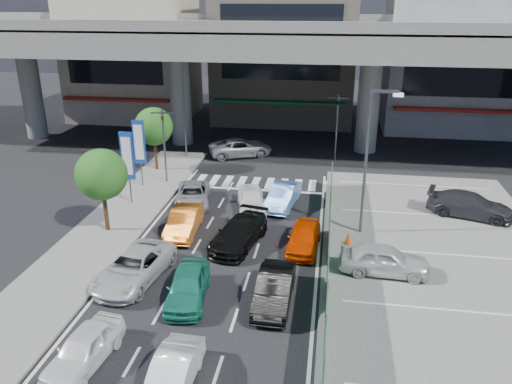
% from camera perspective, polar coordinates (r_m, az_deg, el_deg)
% --- Properties ---
extents(ground, '(120.00, 120.00, 0.00)m').
position_cam_1_polar(ground, '(23.82, -4.93, -9.84)').
color(ground, black).
rests_on(ground, ground).
extents(parking_lot, '(12.00, 28.00, 0.06)m').
position_cam_1_polar(parking_lot, '(25.66, 21.18, -8.82)').
color(parking_lot, '#5C5B59').
rests_on(parking_lot, ground).
extents(sidewalk_left, '(4.00, 30.00, 0.12)m').
position_cam_1_polar(sidewalk_left, '(29.32, -16.54, -4.23)').
color(sidewalk_left, '#5C5B59').
rests_on(sidewalk_left, ground).
extents(fence_run, '(0.16, 22.00, 1.80)m').
position_cam_1_polar(fence_run, '(23.67, 8.27, -7.69)').
color(fence_run, '#1F5C30').
rests_on(fence_run, ground).
extents(expressway, '(64.00, 14.00, 10.75)m').
position_cam_1_polar(expressway, '(42.15, 1.91, 16.68)').
color(expressway, slate).
rests_on(expressway, ground).
extents(building_west, '(12.00, 10.90, 13.00)m').
position_cam_1_polar(building_west, '(56.10, -13.81, 15.01)').
color(building_west, '#9E967F').
rests_on(building_west, ground).
extents(building_center, '(14.00, 10.90, 15.00)m').
position_cam_1_polar(building_center, '(53.12, 3.40, 16.31)').
color(building_center, gray).
rests_on(building_center, ground).
extents(building_east, '(12.00, 10.90, 12.00)m').
position_cam_1_polar(building_east, '(53.18, 21.17, 13.32)').
color(building_east, gray).
rests_on(building_east, ground).
extents(traffic_light_left, '(1.60, 1.24, 5.20)m').
position_cam_1_polar(traffic_light_left, '(34.68, -10.56, 7.14)').
color(traffic_light_left, '#595B60').
rests_on(traffic_light_left, ground).
extents(traffic_light_right, '(1.60, 1.24, 5.20)m').
position_cam_1_polar(traffic_light_right, '(39.60, 9.31, 9.02)').
color(traffic_light_right, '#595B60').
rests_on(traffic_light_right, ground).
extents(street_lamp_right, '(1.65, 0.22, 8.00)m').
position_cam_1_polar(street_lamp_right, '(26.87, 12.92, 4.58)').
color(street_lamp_right, '#595B60').
rests_on(street_lamp_right, ground).
extents(street_lamp_left, '(1.65, 0.22, 8.00)m').
position_cam_1_polar(street_lamp_left, '(40.11, -8.04, 10.46)').
color(street_lamp_left, '#595B60').
rests_on(street_lamp_left, ground).
extents(signboard_near, '(0.80, 0.14, 4.70)m').
position_cam_1_polar(signboard_near, '(31.69, -14.49, 3.80)').
color(signboard_near, '#595B60').
rests_on(signboard_near, ground).
extents(signboard_far, '(0.80, 0.14, 4.70)m').
position_cam_1_polar(signboard_far, '(34.49, -13.21, 5.35)').
color(signboard_far, '#595B60').
rests_on(signboard_far, ground).
extents(tree_near, '(2.80, 2.80, 4.80)m').
position_cam_1_polar(tree_near, '(28.08, -17.25, 1.90)').
color(tree_near, '#382314').
rests_on(tree_near, ground).
extents(tree_far, '(2.80, 2.80, 4.80)m').
position_cam_1_polar(tree_far, '(37.63, -11.60, 7.34)').
color(tree_far, '#382314').
rests_on(tree_far, ground).
extents(van_white_back_left, '(1.98, 3.94, 1.29)m').
position_cam_1_polar(van_white_back_left, '(19.64, -19.06, -16.55)').
color(van_white_back_left, white).
rests_on(van_white_back_left, ground).
extents(hatch_white_back_mid, '(1.39, 3.76, 1.23)m').
position_cam_1_polar(hatch_white_back_mid, '(17.91, -9.58, -19.91)').
color(hatch_white_back_mid, white).
rests_on(hatch_white_back_mid, ground).
extents(sedan_white_mid_left, '(3.00, 5.25, 1.38)m').
position_cam_1_polar(sedan_white_mid_left, '(23.93, -13.78, -8.36)').
color(sedan_white_mid_left, silver).
rests_on(sedan_white_mid_left, ground).
extents(taxi_teal_mid, '(2.07, 4.21, 1.38)m').
position_cam_1_polar(taxi_teal_mid, '(22.11, -7.80, -10.59)').
color(taxi_teal_mid, '#1F8469').
rests_on(taxi_teal_mid, ground).
extents(hatch_black_mid_right, '(1.52, 4.21, 1.38)m').
position_cam_1_polar(hatch_black_mid_right, '(21.72, 2.12, -11.02)').
color(hatch_black_mid_right, black).
rests_on(hatch_black_mid_right, ground).
extents(taxi_orange_left, '(1.69, 4.26, 1.38)m').
position_cam_1_polar(taxi_orange_left, '(27.98, -8.20, -3.35)').
color(taxi_orange_left, orange).
rests_on(taxi_orange_left, ground).
extents(sedan_black_mid, '(2.91, 5.06, 1.38)m').
position_cam_1_polar(sedan_black_mid, '(26.39, -1.96, -4.73)').
color(sedan_black_mid, black).
rests_on(sedan_black_mid, ground).
extents(taxi_orange_right, '(1.80, 3.99, 1.33)m').
position_cam_1_polar(taxi_orange_right, '(26.11, 5.50, -5.19)').
color(taxi_orange_right, '#E33A00').
rests_on(taxi_orange_right, ground).
extents(wagon_silver_front_left, '(2.91, 4.75, 1.23)m').
position_cam_1_polar(wagon_silver_front_left, '(31.72, -7.24, -0.36)').
color(wagon_silver_front_left, '#97989E').
rests_on(wagon_silver_front_left, ground).
extents(sedan_white_front_mid, '(2.50, 4.31, 1.38)m').
position_cam_1_polar(sedan_white_front_mid, '(30.56, -0.52, -0.90)').
color(sedan_white_front_mid, white).
rests_on(sedan_white_front_mid, ground).
extents(kei_truck_front_right, '(2.06, 4.36, 1.38)m').
position_cam_1_polar(kei_truck_front_right, '(31.17, 3.09, -0.47)').
color(kei_truck_front_right, '#668CDE').
rests_on(kei_truck_front_right, ground).
extents(crossing_wagon_silver, '(5.69, 4.27, 1.44)m').
position_cam_1_polar(crossing_wagon_silver, '(41.07, -1.77, 5.10)').
color(crossing_wagon_silver, '#A8A9AF').
rests_on(crossing_wagon_silver, ground).
extents(parked_sedan_white, '(4.26, 1.87, 1.43)m').
position_cam_1_polar(parked_sedan_white, '(24.47, 14.42, -7.49)').
color(parked_sedan_white, silver).
rests_on(parked_sedan_white, parking_lot).
extents(parked_sedan_dgrey, '(5.26, 3.35, 1.42)m').
position_cam_1_polar(parked_sedan_dgrey, '(32.26, 23.28, -1.35)').
color(parked_sedan_dgrey, '#2E2F34').
rests_on(parked_sedan_dgrey, parking_lot).
extents(traffic_cone, '(0.48, 0.48, 0.72)m').
position_cam_1_polar(traffic_cone, '(26.91, 10.50, -5.20)').
color(traffic_cone, '#E4490C').
rests_on(traffic_cone, parking_lot).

